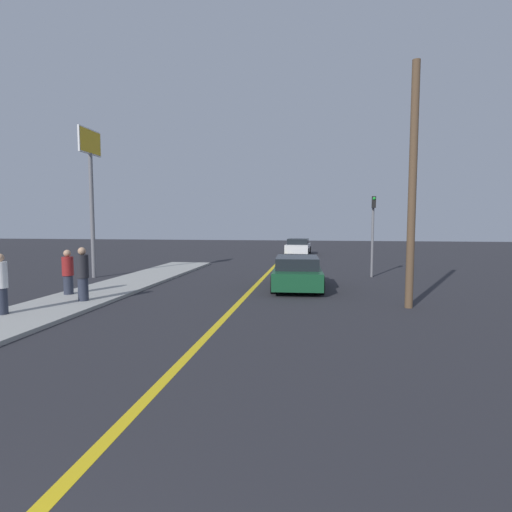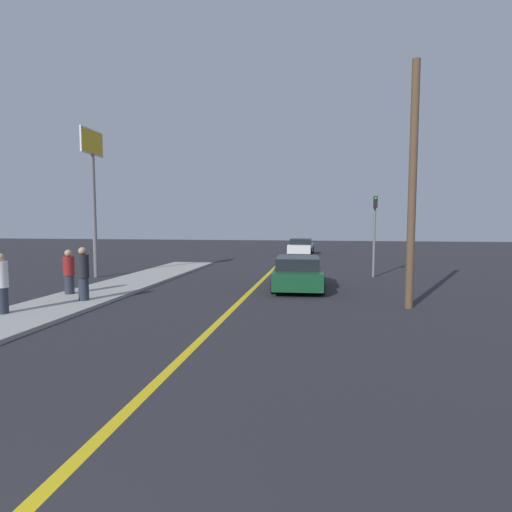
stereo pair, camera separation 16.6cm
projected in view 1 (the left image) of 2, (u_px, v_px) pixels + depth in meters
road_center_line at (262, 279)px, 18.95m from camera, size 0.20×60.00×0.01m
sidewalk_left at (84, 298)px, 13.91m from camera, size 2.57×24.13×0.12m
car_near_right_lane at (297, 273)px, 16.16m from camera, size 2.16×4.46×1.31m
car_ahead_center at (298, 247)px, 33.88m from camera, size 2.14×3.98×1.33m
pedestrian_mid_group at (1, 284)px, 11.05m from camera, size 0.34×0.34×1.70m
pedestrian_far_standing at (83, 274)px, 12.99m from camera, size 0.38×0.38×1.75m
pedestrian_by_sign at (68, 272)px, 14.18m from camera, size 0.39×0.39×1.59m
traffic_light at (373, 228)px, 19.34m from camera, size 0.18×0.40×3.93m
roadside_sign at (91, 170)px, 19.01m from camera, size 0.20×1.82×7.09m
utility_pole at (412, 187)px, 12.19m from camera, size 0.24×0.24×7.51m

